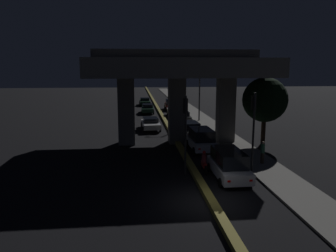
% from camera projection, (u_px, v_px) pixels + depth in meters
% --- Properties ---
extents(ground_plane, '(200.00, 200.00, 0.00)m').
position_uv_depth(ground_plane, '(210.00, 203.00, 17.23)').
color(ground_plane, black).
extents(median_divider, '(0.47, 126.00, 0.30)m').
position_uv_depth(median_divider, '(160.00, 111.00, 51.47)').
color(median_divider, olive).
rests_on(median_divider, ground_plane).
extents(sidewalk_right, '(2.77, 126.00, 0.12)m').
position_uv_depth(sidewalk_right, '(201.00, 118.00, 45.15)').
color(sidewalk_right, slate).
rests_on(sidewalk_right, ground_plane).
extents(elevated_overpass, '(15.32, 12.60, 8.63)m').
position_uv_depth(elevated_overpass, '(177.00, 73.00, 29.86)').
color(elevated_overpass, slate).
rests_on(elevated_overpass, ground_plane).
extents(traffic_light_left_of_median, '(0.30, 0.49, 5.26)m').
position_uv_depth(traffic_light_left_of_median, '(185.00, 121.00, 21.16)').
color(traffic_light_left_of_median, black).
rests_on(traffic_light_left_of_median, ground_plane).
extents(traffic_light_right_of_median, '(0.30, 0.49, 5.41)m').
position_uv_depth(traffic_light_right_of_median, '(253.00, 119.00, 21.59)').
color(traffic_light_right_of_median, black).
rests_on(traffic_light_right_of_median, ground_plane).
extents(street_lamp, '(1.99, 0.32, 7.52)m').
position_uv_depth(street_lamp, '(197.00, 87.00, 42.42)').
color(street_lamp, '#2D2D30').
rests_on(street_lamp, ground_plane).
extents(car_white_lead, '(2.00, 4.60, 1.84)m').
position_uv_depth(car_white_lead, '(229.00, 164.00, 20.85)').
color(car_white_lead, silver).
rests_on(car_white_lead, ground_plane).
extents(car_white_second, '(2.17, 4.27, 1.89)m').
position_uv_depth(car_white_second, '(201.00, 139.00, 27.80)').
color(car_white_second, silver).
rests_on(car_white_second, ground_plane).
extents(car_silver_third, '(2.02, 4.28, 1.55)m').
position_uv_depth(car_silver_third, '(190.00, 129.00, 33.33)').
color(car_silver_third, gray).
rests_on(car_silver_third, ground_plane).
extents(car_grey_fourth, '(2.02, 4.30, 1.54)m').
position_uv_depth(car_grey_fourth, '(182.00, 117.00, 41.39)').
color(car_grey_fourth, '#515459').
rests_on(car_grey_fourth, ground_plane).
extents(car_white_fifth, '(2.01, 4.50, 1.44)m').
position_uv_depth(car_white_fifth, '(174.00, 111.00, 47.28)').
color(car_white_fifth, silver).
rests_on(car_white_fifth, ground_plane).
extents(car_dark_red_sixth, '(1.99, 4.44, 1.72)m').
position_uv_depth(car_dark_red_sixth, '(170.00, 104.00, 54.67)').
color(car_dark_red_sixth, '#591414').
rests_on(car_dark_red_sixth, ground_plane).
extents(car_white_lead_oncoming, '(2.20, 4.72, 1.31)m').
position_uv_depth(car_white_lead_oncoming, '(151.00, 123.00, 37.46)').
color(car_white_lead_oncoming, silver).
rests_on(car_white_lead_oncoming, ground_plane).
extents(car_dark_green_second_oncoming, '(2.08, 4.62, 1.37)m').
position_uv_depth(car_dark_green_second_oncoming, '(148.00, 108.00, 50.81)').
color(car_dark_green_second_oncoming, black).
rests_on(car_dark_green_second_oncoming, ground_plane).
extents(car_dark_green_third_oncoming, '(2.07, 4.50, 1.37)m').
position_uv_depth(car_dark_green_third_oncoming, '(145.00, 102.00, 61.12)').
color(car_dark_green_third_oncoming, black).
rests_on(car_dark_green_third_oncoming, ground_plane).
extents(motorcycle_red_filtering_near, '(0.33, 1.99, 1.48)m').
position_uv_depth(motorcycle_red_filtering_near, '(204.00, 163.00, 22.22)').
color(motorcycle_red_filtering_near, black).
rests_on(motorcycle_red_filtering_near, ground_plane).
extents(motorcycle_blue_filtering_mid, '(0.34, 1.78, 1.49)m').
position_uv_depth(motorcycle_blue_filtering_mid, '(185.00, 137.00, 30.45)').
color(motorcycle_blue_filtering_mid, black).
rests_on(motorcycle_blue_filtering_mid, ground_plane).
extents(pedestrian_on_sidewalk, '(0.30, 0.30, 1.63)m').
position_uv_depth(pedestrian_on_sidewalk, '(263.00, 152.00, 23.75)').
color(pedestrian_on_sidewalk, '#2D261E').
rests_on(pedestrian_on_sidewalk, sidewalk_right).
extents(roadside_tree_kerbside_near, '(4.06, 4.06, 6.16)m').
position_uv_depth(roadside_tree_kerbside_near, '(265.00, 100.00, 29.58)').
color(roadside_tree_kerbside_near, '#2D2116').
rests_on(roadside_tree_kerbside_near, ground_plane).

